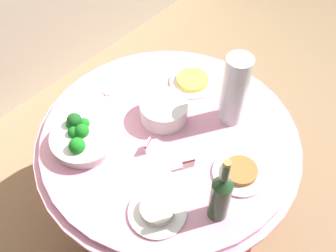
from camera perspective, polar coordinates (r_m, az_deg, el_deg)
ground_plane at (r=2.30m, az=0.00°, el=-12.52°), size 6.00×6.00×0.00m
buffet_table at (r=1.98m, az=0.00°, el=-7.62°), size 1.16×1.16×0.74m
broccoli_bowl at (r=1.65m, az=-12.39°, el=-1.70°), size 0.28×0.28×0.12m
plate_stack at (r=1.70m, az=-0.61°, el=2.28°), size 0.21×0.21×0.09m
wine_bottle at (r=1.37m, az=7.73°, el=-10.13°), size 0.07×0.07×0.34m
decorative_fruit_vase at (r=1.65m, az=9.68°, el=4.79°), size 0.11×0.11×0.34m
serving_tongs at (r=1.89m, az=-7.96°, el=6.07°), size 0.17×0.08×0.01m
food_plate_rice at (r=1.46m, az=-1.57°, el=-12.32°), size 0.22×0.22×0.04m
food_plate_peanuts at (r=1.57m, az=10.57°, el=-6.67°), size 0.22×0.22×0.04m
food_plate_fried_egg at (r=1.88m, az=3.61°, el=6.59°), size 0.22×0.22×0.03m
label_placard_front at (r=1.82m, az=10.89°, el=4.47°), size 0.05×0.01×0.05m
label_placard_mid at (r=1.55m, az=3.04°, el=-5.43°), size 0.05×0.03×0.05m
label_placard_rear at (r=1.60m, az=-3.01°, el=-2.83°), size 0.05×0.03×0.05m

